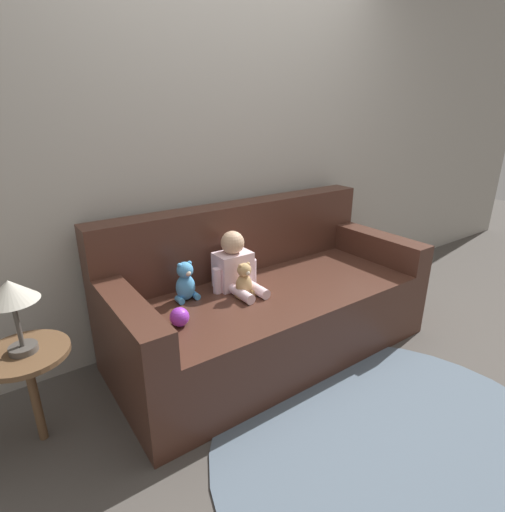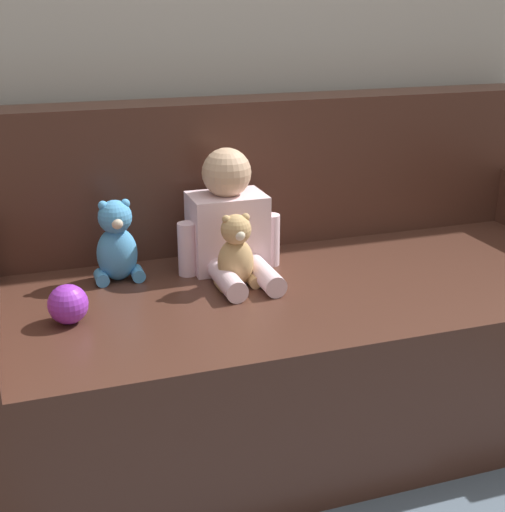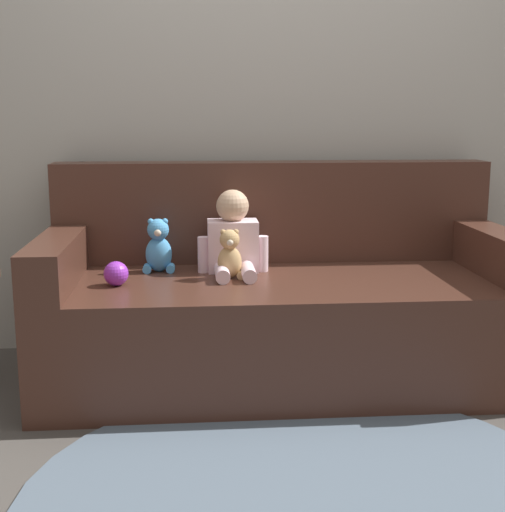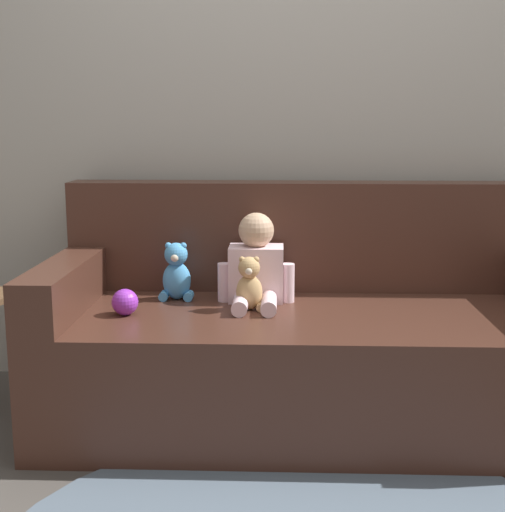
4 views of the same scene
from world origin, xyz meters
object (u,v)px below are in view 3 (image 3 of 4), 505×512
toy_ball (116,274)px  person_baby (233,240)px  couch (280,304)px  teddy_bear_brown (230,255)px  plush_toy_side (159,247)px

toy_ball → person_baby: bearing=25.0°
couch → person_baby: (-0.20, 0.06, 0.28)m
couch → toy_ball: 0.73m
person_baby → teddy_bear_brown: 0.14m
plush_toy_side → toy_ball: 0.30m
teddy_bear_brown → couch: bearing=17.7°
couch → toy_ball: couch is taller
couch → toy_ball: (-0.68, -0.16, 0.19)m
person_baby → plush_toy_side: size_ratio=1.51×
toy_ball → couch: bearing=13.5°
toy_ball → plush_toy_side: bearing=56.9°
couch → teddy_bear_brown: (-0.22, -0.07, 0.24)m
plush_toy_side → person_baby: bearing=-3.5°
plush_toy_side → teddy_bear_brown: bearing=-26.7°
person_baby → toy_ball: size_ratio=3.59×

